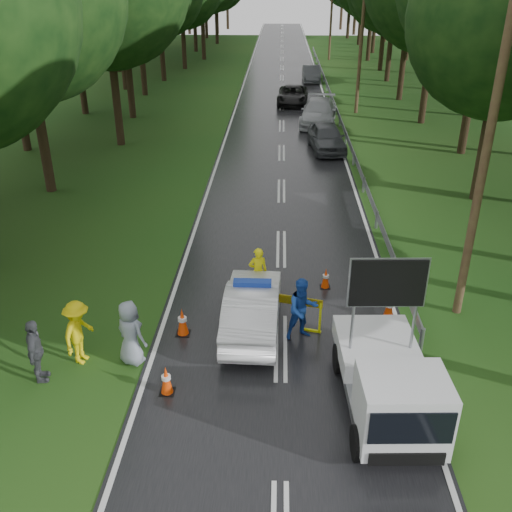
# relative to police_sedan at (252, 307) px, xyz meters

# --- Properties ---
(ground) EXTENTS (160.00, 160.00, 0.00)m
(ground) POSITION_rel_police_sedan_xyz_m (0.80, -0.88, -0.69)
(ground) COLOR #194915
(ground) RESTS_ON ground
(road) EXTENTS (7.00, 140.00, 0.02)m
(road) POSITION_rel_police_sedan_xyz_m (0.80, 29.12, -0.68)
(road) COLOR black
(road) RESTS_ON ground
(guardrail) EXTENTS (0.12, 60.06, 0.70)m
(guardrail) POSITION_rel_police_sedan_xyz_m (4.50, 28.78, -0.15)
(guardrail) COLOR gray
(guardrail) RESTS_ON ground
(utility_pole_near) EXTENTS (1.40, 0.24, 10.00)m
(utility_pole_near) POSITION_rel_police_sedan_xyz_m (6.00, 1.12, 4.37)
(utility_pole_near) COLOR #4A2F22
(utility_pole_near) RESTS_ON ground
(utility_pole_mid) EXTENTS (1.40, 0.24, 10.00)m
(utility_pole_mid) POSITION_rel_police_sedan_xyz_m (6.00, 27.12, 4.37)
(utility_pole_mid) COLOR #4A2F22
(utility_pole_mid) RESTS_ON ground
(utility_pole_far) EXTENTS (1.40, 0.24, 10.00)m
(utility_pole_far) POSITION_rel_police_sedan_xyz_m (6.00, 53.12, 4.37)
(utility_pole_far) COLOR #4A2F22
(utility_pole_far) RESTS_ON ground
(police_sedan) EXTENTS (1.56, 4.22, 1.52)m
(police_sedan) POSITION_rel_police_sedan_xyz_m (0.00, 0.00, 0.00)
(police_sedan) COLOR white
(police_sedan) RESTS_ON ground
(work_truck) EXTENTS (2.11, 4.38, 3.42)m
(work_truck) POSITION_rel_police_sedan_xyz_m (3.18, -3.41, 0.23)
(work_truck) COLOR gray
(work_truck) RESTS_ON ground
(barrier) EXTENTS (2.51, 0.67, 1.07)m
(barrier) POSITION_rel_police_sedan_xyz_m (0.67, 0.12, 0.11)
(barrier) COLOR #F0F90D
(barrier) RESTS_ON ground
(officer) EXTENTS (0.65, 0.49, 1.59)m
(officer) POSITION_rel_police_sedan_xyz_m (0.08, 1.88, 0.10)
(officer) COLOR #F9EC0D
(officer) RESTS_ON ground
(civilian) EXTENTS (1.05, 0.93, 1.80)m
(civilian) POSITION_rel_police_sedan_xyz_m (1.37, -0.38, 0.21)
(civilian) COLOR #1A45AB
(civilian) RESTS_ON ground
(bystander_left) EXTENTS (0.89, 1.25, 1.76)m
(bystander_left) POSITION_rel_police_sedan_xyz_m (-4.31, -1.68, 0.19)
(bystander_left) COLOR yellow
(bystander_left) RESTS_ON ground
(bystander_mid) EXTENTS (0.62, 1.06, 1.70)m
(bystander_mid) POSITION_rel_police_sedan_xyz_m (-5.11, -2.47, 0.16)
(bystander_mid) COLOR #44464C
(bystander_mid) RESTS_ON ground
(bystander_right) EXTENTS (1.03, 0.93, 1.78)m
(bystander_right) POSITION_rel_police_sedan_xyz_m (-3.00, -1.67, 0.19)
(bystander_right) COLOR #8791A2
(bystander_right) RESTS_ON ground
(queue_car_first) EXTENTS (2.17, 4.48, 1.47)m
(queue_car_first) POSITION_rel_police_sedan_xyz_m (3.27, 17.74, 0.04)
(queue_car_first) COLOR #3E4146
(queue_car_first) RESTS_ON ground
(queue_car_second) EXTENTS (2.83, 5.55, 1.54)m
(queue_car_second) POSITION_rel_police_sedan_xyz_m (3.17, 23.74, 0.08)
(queue_car_second) COLOR #A5A7AD
(queue_car_second) RESTS_ON ground
(queue_car_third) EXTENTS (2.42, 4.85, 1.32)m
(queue_car_third) POSITION_rel_police_sedan_xyz_m (1.60, 29.74, -0.03)
(queue_car_third) COLOR black
(queue_car_third) RESTS_ON ground
(queue_car_fourth) EXTENTS (1.52, 4.19, 1.37)m
(queue_car_fourth) POSITION_rel_police_sedan_xyz_m (3.40, 39.30, -0.01)
(queue_car_fourth) COLOR #3C3F44
(queue_car_fourth) RESTS_ON ground
(cone_near_left) EXTENTS (0.36, 0.36, 0.76)m
(cone_near_left) POSITION_rel_police_sedan_xyz_m (-1.91, -2.83, -0.32)
(cone_near_left) COLOR black
(cone_near_left) RESTS_ON ground
(cone_center) EXTENTS (0.33, 0.33, 0.70)m
(cone_center) POSITION_rel_police_sedan_xyz_m (0.33, 1.12, -0.35)
(cone_center) COLOR black
(cone_center) RESTS_ON ground
(cone_far) EXTENTS (0.33, 0.33, 0.69)m
(cone_far) POSITION_rel_police_sedan_xyz_m (2.20, 2.37, -0.36)
(cone_far) COLOR black
(cone_far) RESTS_ON ground
(cone_left_mid) EXTENTS (0.39, 0.39, 0.83)m
(cone_left_mid) POSITION_rel_police_sedan_xyz_m (-1.91, -0.38, -0.29)
(cone_left_mid) COLOR black
(cone_left_mid) RESTS_ON ground
(cone_right) EXTENTS (0.39, 0.39, 0.82)m
(cone_right) POSITION_rel_police_sedan_xyz_m (3.89, 0.62, -0.30)
(cone_right) COLOR black
(cone_right) RESTS_ON ground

